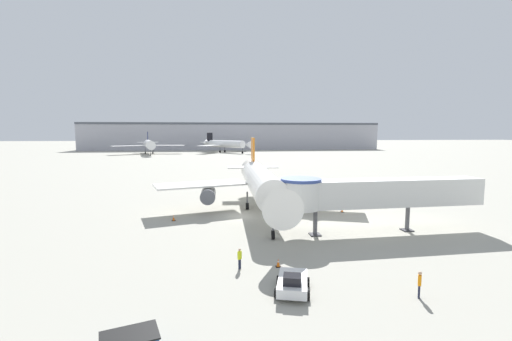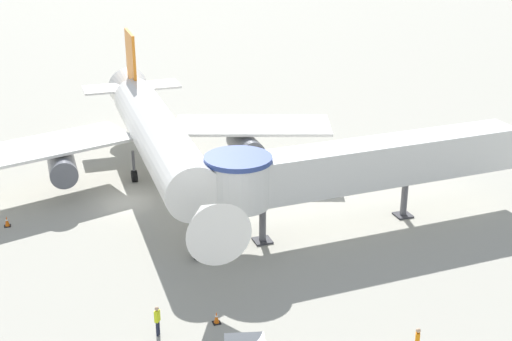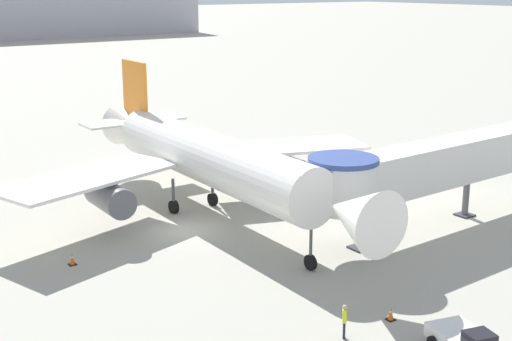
% 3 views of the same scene
% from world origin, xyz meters
% --- Properties ---
extents(ground_plane, '(800.00, 800.00, 0.00)m').
position_xyz_m(ground_plane, '(0.00, 0.00, 0.00)').
color(ground_plane, '#9E9B8E').
extents(main_airplane, '(28.47, 30.90, 9.66)m').
position_xyz_m(main_airplane, '(2.79, 1.60, 4.09)').
color(main_airplane, white).
rests_on(main_airplane, ground_plane).
extents(jet_bridge, '(21.88, 4.16, 5.92)m').
position_xyz_m(jet_bridge, '(12.94, -8.64, 4.24)').
color(jet_bridge, silver).
rests_on(jet_bridge, ground_plane).
extents(pushback_tug_white, '(2.83, 3.98, 1.50)m').
position_xyz_m(pushback_tug_white, '(1.97, -21.05, 0.67)').
color(pushback_tug_white, silver).
rests_on(pushback_tug_white, ground_plane).
extents(traffic_cone_port_wing, '(0.43, 0.43, 0.72)m').
position_xyz_m(traffic_cone_port_wing, '(-8.05, -1.32, 0.34)').
color(traffic_cone_port_wing, black).
rests_on(traffic_cone_port_wing, ground_plane).
extents(traffic_cone_starboard_wing, '(0.40, 0.40, 0.67)m').
position_xyz_m(traffic_cone_starboard_wing, '(13.58, 0.61, 0.32)').
color(traffic_cone_starboard_wing, black).
rests_on(traffic_cone_starboard_wing, ground_plane).
extents(traffic_cone_near_nose, '(0.40, 0.40, 0.67)m').
position_xyz_m(traffic_cone_near_nose, '(1.82, -16.68, 0.32)').
color(traffic_cone_near_nose, black).
rests_on(traffic_cone_near_nose, ground_plane).
extents(ground_crew_marshaller, '(0.34, 0.39, 1.75)m').
position_xyz_m(ground_crew_marshaller, '(9.82, -22.71, 1.01)').
color(ground_crew_marshaller, '#1E2338').
rests_on(ground_crew_marshaller, ground_plane).
extents(ground_crew_wing_walker, '(0.34, 0.36, 1.63)m').
position_xyz_m(ground_crew_wing_walker, '(-1.22, -16.73, 0.94)').
color(ground_crew_wing_walker, '#1E2338').
rests_on(ground_crew_wing_walker, ground_plane).
extents(background_jet_black_tail, '(27.71, 29.23, 10.26)m').
position_xyz_m(background_jet_black_tail, '(1.99, 136.75, 4.51)').
color(background_jet_black_tail, white).
rests_on(background_jet_black_tail, ground_plane).
extents(background_jet_navy_tail, '(34.03, 32.49, 10.84)m').
position_xyz_m(background_jet_navy_tail, '(-34.83, 127.47, 4.75)').
color(background_jet_navy_tail, white).
rests_on(background_jet_navy_tail, ground_plane).
extents(terminal_building, '(178.93, 26.86, 16.28)m').
position_xyz_m(terminal_building, '(7.89, 175.00, 8.15)').
color(terminal_building, '#A8A8B2').
rests_on(terminal_building, ground_plane).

